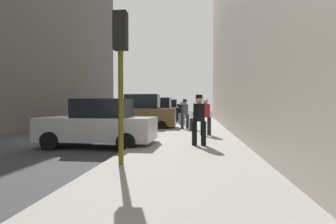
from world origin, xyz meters
TOP-DOWN VIEW (x-y plane):
  - ground_plane at (0.00, 0.00)m, footprint 120.00×120.00m
  - sidewalk at (6.00, 0.00)m, footprint 4.00×40.00m
  - parked_silver_sedan at (2.65, -1.71)m, footprint 4.24×2.13m
  - parked_bronze_suv at (2.65, 5.30)m, footprint 4.67×2.19m
  - parked_black_suv at (2.65, 12.29)m, footprint 4.63×2.11m
  - parked_white_van at (2.65, 19.31)m, footprint 4.66×2.19m
  - parked_gray_coupe at (2.65, 25.33)m, footprint 4.24×2.14m
  - fire_hydrant at (4.45, 6.87)m, footprint 0.42×0.22m
  - traffic_light at (4.50, -5.06)m, footprint 0.32×0.32m
  - pedestrian_with_beanie at (5.52, 4.62)m, footprint 0.50×0.40m
  - pedestrian_with_fedora at (6.35, -1.88)m, footprint 0.52×0.44m
  - pedestrian_in_red_jacket at (6.67, 1.35)m, footprint 0.52×0.46m
  - pedestrian_in_jeans at (5.10, 8.45)m, footprint 0.52×0.44m
  - rolling_suitcase at (6.02, 3.86)m, footprint 0.42×0.60m

SIDE VIEW (x-z plane):
  - ground_plane at x=0.00m, z-range 0.00..0.00m
  - sidewalk at x=6.00m, z-range 0.00..0.15m
  - rolling_suitcase at x=6.02m, z-range -0.03..1.01m
  - fire_hydrant at x=4.45m, z-range 0.15..0.85m
  - parked_silver_sedan at x=2.65m, z-range -0.05..1.74m
  - parked_gray_coupe at x=2.65m, z-range -0.05..1.74m
  - parked_bronze_suv at x=2.65m, z-range -0.09..2.16m
  - parked_black_suv at x=2.65m, z-range -0.09..2.16m
  - parked_white_van at x=2.65m, z-range -0.09..2.16m
  - pedestrian_in_red_jacket at x=6.67m, z-range 0.25..1.96m
  - pedestrian_in_jeans at x=5.10m, z-range 0.25..1.96m
  - pedestrian_with_beanie at x=5.52m, z-range 0.25..2.02m
  - pedestrian_with_fedora at x=6.35m, z-range 0.25..2.02m
  - traffic_light at x=4.50m, z-range 0.96..4.56m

